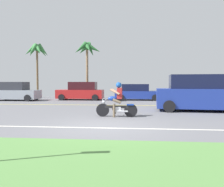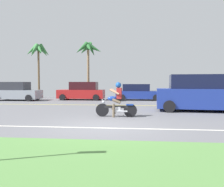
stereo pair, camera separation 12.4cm
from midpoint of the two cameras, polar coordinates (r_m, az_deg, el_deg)
name	(u,v)px [view 1 (the left image)]	position (r m, az deg, el deg)	size (l,w,h in m)	color
ground	(113,115)	(11.25, -0.19, -5.43)	(56.00, 30.00, 0.04)	slate
grass_median	(78,167)	(4.40, -9.37, -17.80)	(56.00, 3.80, 0.06)	#548442
lane_line_near	(104,128)	(7.97, -2.47, -8.63)	(50.40, 0.12, 0.01)	silver
lane_line_far	(118,105)	(15.93, 1.42, -2.95)	(50.40, 0.12, 0.01)	yellow
motorcyclist	(117,102)	(10.47, 0.91, -2.20)	(1.92, 0.63, 1.60)	black
suv_nearby	(199,93)	(13.53, 20.73, 0.01)	(4.82, 2.40, 2.02)	navy
parked_car_0	(15,92)	(21.97, -23.25, 0.37)	(4.10, 1.89, 1.65)	#8C939E
parked_car_1	(81,92)	(21.11, -7.95, 0.48)	(4.24, 1.81, 1.66)	#AD1E1E
parked_car_2	(137,93)	(20.81, 6.19, 0.24)	(4.17, 1.94, 1.46)	navy
parked_car_3	(208,92)	(21.99, 22.86, 0.34)	(4.13, 2.00, 1.62)	beige
palm_tree_0	(37,52)	(26.03, -18.46, 9.88)	(2.72, 2.85, 5.78)	brown
palm_tree_1	(87,51)	(23.46, -6.38, 10.55)	(2.88, 2.97, 5.78)	#846B4C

